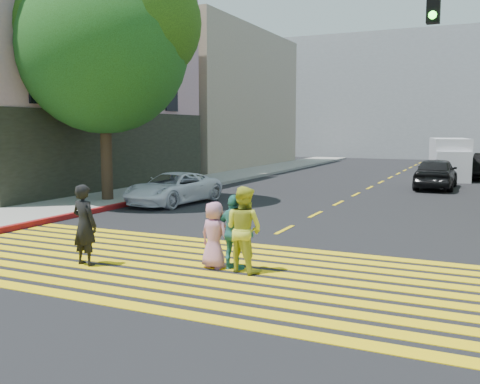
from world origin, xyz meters
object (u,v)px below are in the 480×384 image
Objects in this scene: white_van at (449,160)px; pedestrian_child at (214,235)px; tree_left at (106,39)px; pedestrian_man at (85,225)px; pedestrian_woman at (244,229)px; pedestrian_extra at (234,233)px; silver_car at (458,164)px; dark_car_near at (436,173)px; white_sedan at (173,188)px.

pedestrian_child is at bearing -107.17° from white_van.
pedestrian_man is at bearing -54.52° from tree_left.
pedestrian_woman is (8.79, -6.89, -5.30)m from tree_left.
silver_car is (2.85, 27.21, -0.13)m from pedestrian_extra.
pedestrian_woman is at bearing -105.56° from white_van.
white_van is at bearing -86.21° from pedestrian_child.
pedestrian_man is 24.38m from white_van.
pedestrian_extra reaches higher than dark_car_near.
pedestrian_extra is at bearing -38.76° from tree_left.
pedestrian_extra is at bearing -166.39° from pedestrian_child.
tree_left is 5.35× the size of pedestrian_man.
pedestrian_man is at bearing 74.13° from dark_car_near.
silver_car is at bearing -92.48° from dark_car_near.
tree_left reaches higher than pedestrian_extra.
pedestrian_extra is at bearing 86.62° from silver_car.
pedestrian_woman reaches higher than silver_car.
pedestrian_child is at bearing 81.25° from dark_car_near.
pedestrian_child is at bearing -40.32° from tree_left.
pedestrian_man is at bearing 31.56° from pedestrian_woman.
tree_left is 16.08m from dark_car_near.
dark_car_near is at bearing 43.72° from tree_left.
silver_car is at bearing -85.20° from pedestrian_extra.
tree_left is at bearing 44.13° from dark_car_near.
tree_left reaches higher than white_sedan.
pedestrian_woman is (3.20, 0.96, 0.00)m from pedestrian_man.
tree_left is 5.33× the size of pedestrian_woman.
white_sedan is at bearing -40.18° from pedestrian_extra.
white_sedan is at bearing -41.67° from pedestrian_child.
pedestrian_child is at bearing 16.56° from pedestrian_woman.
pedestrian_extra is (8.59, -6.89, -5.38)m from tree_left.
white_van is (5.60, 23.73, 0.24)m from pedestrian_man.
pedestrian_child is (2.55, 0.94, -0.17)m from pedestrian_man.
pedestrian_woman reaches higher than pedestrian_extra.
silver_car reaches higher than white_sedan.
tree_left is at bearing -154.49° from white_sedan.
dark_car_near reaches higher than white_sedan.
white_van is at bearing -92.22° from dark_car_near.
silver_car is at bearing -85.50° from pedestrian_child.
pedestrian_woman is 17.49m from dark_car_near.
white_sedan is (-6.25, 7.71, -0.17)m from pedestrian_extra.
dark_car_near is at bearing 89.72° from silver_car.
white_van is at bearing -95.63° from pedestrian_man.
dark_car_near is 1.01× the size of silver_car.
pedestrian_man reaches higher than pedestrian_extra.
pedestrian_child is 0.31× the size of silver_car.
tree_left is 12.00m from pedestrian_child.
tree_left is at bearing 63.22° from silver_car.
pedestrian_child is 0.31× the size of dark_car_near.
pedestrian_woman is 0.40× the size of white_sedan.
white_sedan is 17.48m from white_van.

